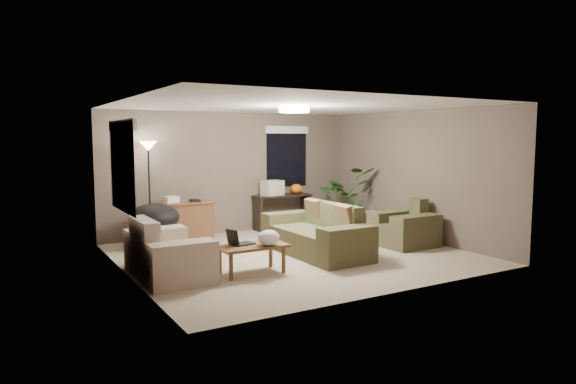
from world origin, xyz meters
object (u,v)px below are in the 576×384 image
houseplant (344,205)px  coffee_table (252,249)px  console_table (283,209)px  floor_lamp (149,158)px  desk (184,221)px  papasan_chair (154,222)px  armchair (404,229)px  cat_scratching_post (372,225)px  main_sofa (317,236)px  loveseat (166,256)px

houseplant → coffee_table: bearing=-146.1°
console_table → floor_lamp: bearing=-177.9°
desk → papasan_chair: 0.77m
armchair → floor_lamp: bearing=147.8°
cat_scratching_post → floor_lamp: bearing=159.6°
main_sofa → loveseat: (-2.67, -0.14, 0.00)m
main_sofa → console_table: 2.47m
armchair → console_table: armchair is taller
main_sofa → papasan_chair: (-2.27, 1.87, 0.17)m
loveseat → papasan_chair: bearing=78.8°
coffee_table → cat_scratching_post: (3.38, 1.36, -0.14)m
coffee_table → console_table: size_ratio=0.77×
main_sofa → desk: size_ratio=2.00×
papasan_chair → houseplant: houseplant is taller
desk → papasan_chair: (-0.68, -0.34, 0.09)m
loveseat → console_table: size_ratio=1.23×
coffee_table → console_table: console_table is taller
floor_lamp → houseplant: bearing=-9.4°
main_sofa → loveseat: bearing=-176.9°
loveseat → houseplant: bearing=21.6°
papasan_chair → armchair: bearing=-27.8°
desk → floor_lamp: size_ratio=0.58×
coffee_table → desk: size_ratio=0.91×
main_sofa → floor_lamp: (-2.23, 2.26, 1.30)m
main_sofa → houseplant: bearing=42.6°
main_sofa → coffee_table: main_sofa is taller
coffee_table → console_table: 3.71m
main_sofa → armchair: bearing=-8.3°
loveseat → console_table: loveseat is taller
console_table → papasan_chair: 2.99m
loveseat → armchair: 4.43m
coffee_table → floor_lamp: size_ratio=0.52×
console_table → cat_scratching_post: bearing=-54.3°
desk → floor_lamp: 1.38m
coffee_table → floor_lamp: 3.20m
armchair → desk: 4.16m
houseplant → loveseat: bearing=-158.4°
loveseat → coffee_table: bearing=-22.4°
desk → coffee_table: bearing=-89.0°
loveseat → desk: loveseat is taller
console_table → coffee_table: bearing=-126.6°
papasan_chair → console_table: bearing=9.7°
main_sofa → cat_scratching_post: 1.98m
main_sofa → cat_scratching_post: main_sofa is taller
loveseat → console_table: bearing=37.0°
armchair → console_table: bearing=112.5°
armchair → houseplant: houseplant is taller
main_sofa → console_table: main_sofa is taller
papasan_chair → cat_scratching_post: size_ratio=2.22×
console_table → houseplant: bearing=-35.6°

